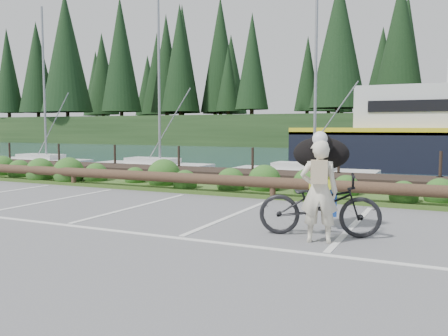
% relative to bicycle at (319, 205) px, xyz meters
% --- Properties ---
extents(ground, '(72.00, 72.00, 0.00)m').
position_rel_bicycle_xyz_m(ground, '(-2.20, -0.85, -0.56)').
color(ground, '#5D5D60').
extents(harbor_backdrop, '(170.00, 160.00, 30.00)m').
position_rel_bicycle_xyz_m(harbor_backdrop, '(-1.81, 77.61, -0.56)').
color(harbor_backdrop, '#1B3742').
rests_on(harbor_backdrop, ground).
extents(vegetation_strip, '(34.00, 1.60, 0.10)m').
position_rel_bicycle_xyz_m(vegetation_strip, '(-2.20, 4.45, -0.51)').
color(vegetation_strip, '#3D5B21').
rests_on(vegetation_strip, ground).
extents(log_rail, '(32.00, 0.30, 0.60)m').
position_rel_bicycle_xyz_m(log_rail, '(-2.20, 3.75, -0.56)').
color(log_rail, '#443021').
rests_on(log_rail, ground).
extents(bicycle, '(2.26, 1.21, 1.13)m').
position_rel_bicycle_xyz_m(bicycle, '(0.00, 0.00, 0.00)').
color(bicycle, black).
rests_on(bicycle, ground).
extents(cyclist, '(0.71, 0.54, 1.73)m').
position_rel_bicycle_xyz_m(cyclist, '(0.11, -0.49, 0.30)').
color(cyclist, beige).
rests_on(cyclist, ground).
extents(dog, '(0.76, 1.17, 0.63)m').
position_rel_bicycle_xyz_m(dog, '(-0.15, 0.67, 0.88)').
color(dog, black).
rests_on(dog, bicycle).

